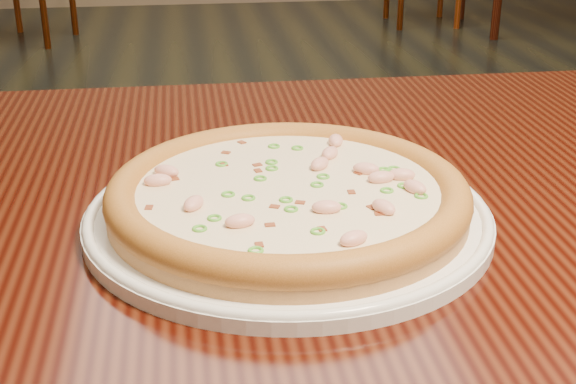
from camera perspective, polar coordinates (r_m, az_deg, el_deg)
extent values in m
cube|color=black|center=(0.78, 8.33, -1.44)|extent=(1.20, 0.80, 0.04)
cylinder|color=white|center=(0.70, 0.00, -1.81)|extent=(0.35, 0.35, 0.01)
torus|color=white|center=(0.69, 0.00, -1.36)|extent=(0.35, 0.35, 0.01)
cylinder|color=#BB8346|center=(0.69, 0.00, -0.68)|extent=(0.31, 0.31, 0.02)
torus|color=#B86F35|center=(0.69, 0.00, 0.00)|extent=(0.31, 0.31, 0.03)
cylinder|color=beige|center=(0.69, 0.00, 0.19)|extent=(0.26, 0.26, 0.00)
ellipsoid|color=#F2B29E|center=(0.65, -6.73, -0.81)|extent=(0.02, 0.03, 0.01)
ellipsoid|color=#F2B29E|center=(0.72, -8.64, 1.48)|extent=(0.03, 0.02, 0.01)
ellipsoid|color=#F2B29E|center=(0.70, 6.62, 1.05)|extent=(0.03, 0.02, 0.01)
ellipsoid|color=#F2B29E|center=(0.75, 2.99, 2.78)|extent=(0.02, 0.03, 0.01)
ellipsoid|color=#F2B29E|center=(0.72, 2.27, 2.01)|extent=(0.03, 0.03, 0.01)
ellipsoid|color=#F2B29E|center=(0.62, -3.45, -2.08)|extent=(0.03, 0.02, 0.01)
ellipsoid|color=#F2B29E|center=(0.70, -9.25, 0.83)|extent=(0.02, 0.01, 0.01)
ellipsoid|color=#F2B29E|center=(0.59, 4.69, -3.30)|extent=(0.03, 0.02, 0.01)
ellipsoid|color=#F2B29E|center=(0.78, 3.41, 3.68)|extent=(0.02, 0.03, 0.01)
ellipsoid|color=#F2B29E|center=(0.68, 9.01, 0.34)|extent=(0.02, 0.03, 0.01)
ellipsoid|color=#F2B29E|center=(0.64, 6.82, -1.07)|extent=(0.02, 0.03, 0.01)
ellipsoid|color=#F2B29E|center=(0.71, 8.07, 1.23)|extent=(0.03, 0.02, 0.01)
ellipsoid|color=#F2B29E|center=(0.64, 2.75, -1.09)|extent=(0.03, 0.02, 0.01)
ellipsoid|color=#F2B29E|center=(0.72, 5.58, 1.66)|extent=(0.03, 0.02, 0.01)
cube|color=maroon|center=(0.61, 2.44, -2.72)|extent=(0.01, 0.01, 0.00)
cube|color=maroon|center=(0.72, 6.73, 1.21)|extent=(0.01, 0.01, 0.00)
cube|color=maroon|center=(0.71, 5.04, 1.28)|extent=(0.01, 0.01, 0.00)
cube|color=maroon|center=(0.59, -2.06, -3.85)|extent=(0.01, 0.01, 0.00)
cube|color=maroon|center=(0.62, -1.29, -2.43)|extent=(0.01, 0.01, 0.00)
cube|color=maroon|center=(0.73, -2.19, 1.88)|extent=(0.01, 0.01, 0.00)
cube|color=maroon|center=(0.73, -4.54, 1.90)|extent=(0.01, 0.01, 0.00)
cube|color=maroon|center=(0.71, -8.08, 0.85)|extent=(0.01, 0.01, 0.00)
cube|color=maroon|center=(0.64, 6.53, -1.62)|extent=(0.01, 0.01, 0.00)
cube|color=maroon|center=(0.65, -0.96, -1.11)|extent=(0.01, 0.01, 0.00)
cube|color=maroon|center=(0.65, 0.87, -0.82)|extent=(0.01, 0.01, 0.00)
cube|color=maroon|center=(0.68, 4.53, -0.07)|extent=(0.01, 0.01, 0.00)
cube|color=maroon|center=(0.76, -4.44, 2.75)|extent=(0.01, 0.01, 0.00)
cube|color=maroon|center=(0.66, -9.85, -1.16)|extent=(0.01, 0.01, 0.00)
cube|color=maroon|center=(0.79, -3.31, 3.49)|extent=(0.01, 0.01, 0.00)
cube|color=maroon|center=(0.65, 5.97, -1.16)|extent=(0.01, 0.01, 0.00)
cube|color=maroon|center=(0.72, -2.15, 1.46)|extent=(0.01, 0.01, 0.00)
torus|color=#51AA2E|center=(0.72, -1.16, 1.69)|extent=(0.01, 0.01, 0.00)
torus|color=#51AA2E|center=(0.71, 6.80, 0.97)|extent=(0.02, 0.02, 0.00)
torus|color=#51AA2E|center=(0.72, 7.18, 1.40)|extent=(0.02, 0.02, 0.00)
torus|color=#51AA2E|center=(0.77, 0.67, 3.13)|extent=(0.01, 0.01, 0.00)
torus|color=#51AA2E|center=(0.63, -5.25, -1.87)|extent=(0.02, 0.02, 0.00)
torus|color=#51AA2E|center=(0.58, -2.31, -4.18)|extent=(0.01, 0.01, 0.00)
torus|color=#51AA2E|center=(0.68, 7.04, 0.10)|extent=(0.02, 0.02, 0.00)
torus|color=#51AA2E|center=(0.61, -6.30, -2.61)|extent=(0.02, 0.02, 0.00)
torus|color=#51AA2E|center=(0.70, 2.52, 1.10)|extent=(0.01, 0.01, 0.00)
torus|color=#51AA2E|center=(0.72, 6.84, 1.56)|extent=(0.02, 0.02, 0.00)
torus|color=#51AA2E|center=(0.69, 2.08, 0.52)|extent=(0.01, 0.01, 0.00)
torus|color=#51AA2E|center=(0.67, 9.45, -0.29)|extent=(0.02, 0.02, 0.00)
torus|color=#51AA2E|center=(0.65, 3.75, -1.02)|extent=(0.01, 0.01, 0.00)
torus|color=#51AA2E|center=(0.66, -0.14, -0.56)|extent=(0.02, 0.02, 0.00)
torus|color=#51AA2E|center=(0.73, -4.74, 1.99)|extent=(0.02, 0.02, 0.00)
torus|color=#51AA2E|center=(0.69, 8.24, 0.44)|extent=(0.01, 0.01, 0.00)
torus|color=#51AA2E|center=(0.78, -1.01, 3.27)|extent=(0.02, 0.02, 0.00)
torus|color=#51AA2E|center=(0.66, -2.83, -0.43)|extent=(0.01, 0.01, 0.00)
torus|color=#51AA2E|center=(0.67, -4.28, -0.17)|extent=(0.02, 0.02, 0.00)
torus|color=#51AA2E|center=(0.61, 2.13, -2.82)|extent=(0.02, 0.02, 0.00)
torus|color=#51AA2E|center=(0.70, -1.99, 0.96)|extent=(0.02, 0.02, 0.00)
torus|color=#51AA2E|center=(0.73, 7.55, 1.64)|extent=(0.02, 0.02, 0.00)
torus|color=#51AA2E|center=(0.64, 0.22, -1.23)|extent=(0.01, 0.01, 0.00)
torus|color=#51AA2E|center=(0.74, -1.18, 2.13)|extent=(0.01, 0.01, 0.00)
cylinder|color=#4E1F06|center=(5.00, -15.09, 13.06)|extent=(0.04, 0.04, 0.41)
cylinder|color=#4E1F06|center=(4.68, -16.98, 12.18)|extent=(0.04, 0.04, 0.41)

